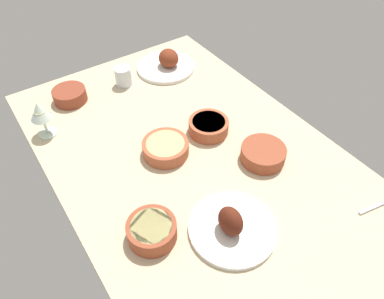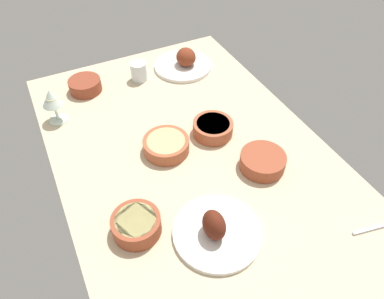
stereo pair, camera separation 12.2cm
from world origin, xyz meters
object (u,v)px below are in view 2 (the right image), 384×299
(plate_far_side, at_px, (216,230))
(bowl_cream, at_px, (213,128))
(fork_loose, at_px, (381,226))
(bowl_onions, at_px, (263,161))
(bowl_pasta, at_px, (166,145))
(wine_glass, at_px, (52,99))
(bowl_soup, at_px, (85,85))
(plate_center_main, at_px, (184,63))
(water_tumbler, at_px, (139,71))
(bowl_potatoes, at_px, (136,224))

(plate_far_side, relative_size, bowl_cream, 1.74)
(fork_loose, bearing_deg, bowl_onions, -52.21)
(plate_far_side, height_order, bowl_pasta, plate_far_side)
(bowl_cream, relative_size, fork_loose, 0.79)
(bowl_cream, xyz_separation_m, fork_loose, (0.56, 0.25, -0.02))
(bowl_onions, distance_m, wine_glass, 0.78)
(bowl_onions, bearing_deg, fork_loose, 27.06)
(bowl_soup, bearing_deg, bowl_cream, 36.92)
(bowl_cream, height_order, fork_loose, bowl_cream)
(bowl_cream, bearing_deg, fork_loose, 23.62)
(plate_far_side, bearing_deg, bowl_cream, 152.64)
(plate_center_main, relative_size, water_tumbler, 3.20)
(bowl_onions, distance_m, fork_loose, 0.39)
(bowl_potatoes, xyz_separation_m, water_tumbler, (-0.70, 0.27, 0.01))
(bowl_potatoes, bearing_deg, plate_far_side, 60.06)
(plate_far_side, xyz_separation_m, wine_glass, (-0.70, -0.30, 0.08))
(plate_center_main, xyz_separation_m, bowl_cream, (0.44, -0.09, 0.00))
(bowl_pasta, bearing_deg, water_tumbler, 171.54)
(plate_far_side, height_order, bowl_soup, plate_far_side)
(plate_center_main, height_order, bowl_soup, plate_center_main)
(plate_center_main, bearing_deg, bowl_pasta, -32.12)
(bowl_cream, height_order, water_tumbler, water_tumbler)
(bowl_cream, distance_m, wine_glass, 0.59)
(bowl_pasta, distance_m, water_tumbler, 0.45)
(bowl_cream, height_order, wine_glass, wine_glass)
(bowl_cream, relative_size, bowl_potatoes, 1.03)
(plate_far_side, xyz_separation_m, bowl_pasta, (-0.37, 0.01, 0.00))
(bowl_onions, height_order, bowl_soup, same)
(plate_far_side, height_order, fork_loose, plate_far_side)
(bowl_onions, relative_size, bowl_soup, 1.15)
(bowl_cream, bearing_deg, water_tumbler, -164.79)
(bowl_pasta, height_order, fork_loose, bowl_pasta)
(water_tumbler, bearing_deg, fork_loose, 20.04)
(plate_far_side, height_order, wine_glass, wine_glass)
(plate_center_main, bearing_deg, bowl_onions, -2.11)
(bowl_potatoes, bearing_deg, water_tumbler, 159.07)
(bowl_onions, bearing_deg, water_tumbler, -163.97)
(bowl_onions, relative_size, fork_loose, 0.82)
(plate_far_side, bearing_deg, wine_glass, -156.98)
(bowl_potatoes, bearing_deg, bowl_pasta, 141.79)
(plate_far_side, relative_size, bowl_soup, 1.93)
(plate_far_side, height_order, water_tumbler, plate_far_side)
(bowl_potatoes, relative_size, water_tumbler, 1.75)
(plate_center_main, xyz_separation_m, wine_glass, (0.12, -0.58, 0.07))
(bowl_onions, height_order, bowl_cream, same)
(bowl_cream, bearing_deg, wine_glass, -123.45)
(plate_center_main, bearing_deg, bowl_potatoes, -34.45)
(bowl_soup, bearing_deg, bowl_potatoes, -3.21)
(bowl_onions, bearing_deg, wine_glass, -133.98)
(plate_far_side, relative_size, wine_glass, 1.81)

